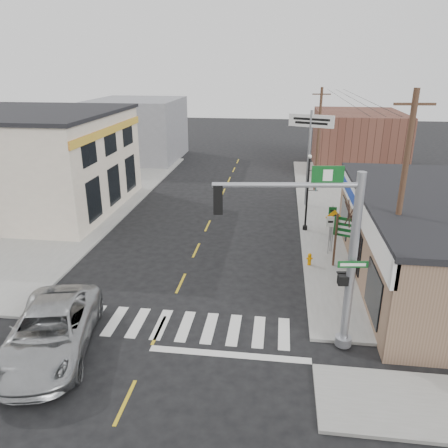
# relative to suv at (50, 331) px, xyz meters

# --- Properties ---
(ground) EXTENTS (140.00, 140.00, 0.00)m
(ground) POSITION_rel_suv_xyz_m (3.55, 1.83, -0.87)
(ground) COLOR black
(ground) RESTS_ON ground
(sidewalk_right) EXTENTS (6.00, 38.00, 0.13)m
(sidewalk_right) POSITION_rel_suv_xyz_m (12.55, 14.83, -0.80)
(sidewalk_right) COLOR gray
(sidewalk_right) RESTS_ON ground
(sidewalk_left) EXTENTS (6.00, 38.00, 0.13)m
(sidewalk_left) POSITION_rel_suv_xyz_m (-5.45, 14.83, -0.80)
(sidewalk_left) COLOR gray
(sidewalk_left) RESTS_ON ground
(center_line) EXTENTS (0.12, 56.00, 0.01)m
(center_line) POSITION_rel_suv_xyz_m (3.55, 9.83, -0.86)
(center_line) COLOR gold
(center_line) RESTS_ON ground
(crosswalk) EXTENTS (11.00, 2.20, 0.01)m
(crosswalk) POSITION_rel_suv_xyz_m (3.55, 2.23, -0.86)
(crosswalk) COLOR silver
(crosswalk) RESTS_ON ground
(left_building) EXTENTS (12.00, 12.00, 6.80)m
(left_building) POSITION_rel_suv_xyz_m (-9.45, 15.83, 2.53)
(left_building) COLOR beige
(left_building) RESTS_ON ground
(bldg_distant_right) EXTENTS (8.00, 10.00, 5.60)m
(bldg_distant_right) POSITION_rel_suv_xyz_m (15.55, 31.83, 1.93)
(bldg_distant_right) COLOR brown
(bldg_distant_right) RESTS_ON ground
(bldg_distant_left) EXTENTS (9.00, 10.00, 6.40)m
(bldg_distant_left) POSITION_rel_suv_xyz_m (-7.45, 33.83, 2.33)
(bldg_distant_left) COLOR gray
(bldg_distant_left) RESTS_ON ground
(suv) EXTENTS (4.16, 6.72, 1.74)m
(suv) POSITION_rel_suv_xyz_m (0.00, 0.00, 0.00)
(suv) COLOR #9C9EA1
(suv) RESTS_ON ground
(traffic_signal_pole) EXTENTS (5.42, 0.40, 6.86)m
(traffic_signal_pole) POSITION_rel_suv_xyz_m (9.93, 1.63, 3.34)
(traffic_signal_pole) COLOR #92949B
(traffic_signal_pole) RESTS_ON sidewalk_right
(guide_sign) EXTENTS (1.63, 0.14, 2.86)m
(guide_sign) POSITION_rel_suv_xyz_m (11.75, 8.53, 1.11)
(guide_sign) COLOR #4D3323
(guide_sign) RESTS_ON sidewalk_right
(fire_hydrant) EXTENTS (0.21, 0.21, 0.66)m
(fire_hydrant) POSITION_rel_suv_xyz_m (9.85, 8.45, -0.38)
(fire_hydrant) COLOR orange
(fire_hydrant) RESTS_ON sidewalk_right
(ped_crossing_sign) EXTENTS (0.96, 0.07, 2.48)m
(ped_crossing_sign) POSITION_rel_suv_xyz_m (11.17, 10.33, 0.98)
(ped_crossing_sign) COLOR gray
(ped_crossing_sign) RESTS_ON sidewalk_right
(lamp_post) EXTENTS (0.63, 0.49, 4.81)m
(lamp_post) POSITION_rel_suv_xyz_m (9.91, 13.61, 2.06)
(lamp_post) COLOR black
(lamp_post) RESTS_ON sidewalk_right
(dance_center_sign) EXTENTS (3.23, 0.20, 6.87)m
(dance_center_sign) POSITION_rel_suv_xyz_m (10.13, 18.83, 4.43)
(dance_center_sign) COLOR gray
(dance_center_sign) RESTS_ON sidewalk_right
(bare_tree) EXTENTS (2.30, 2.30, 4.59)m
(bare_tree) POSITION_rel_suv_xyz_m (11.91, 7.35, 2.87)
(bare_tree) COLOR black
(bare_tree) RESTS_ON sidewalk_right
(shrub_front) EXTENTS (1.17, 1.17, 0.88)m
(shrub_front) POSITION_rel_suv_xyz_m (13.11, 4.84, -0.30)
(shrub_front) COLOR #173219
(shrub_front) RESTS_ON sidewalk_right
(shrub_back) EXTENTS (1.07, 1.07, 0.80)m
(shrub_back) POSITION_rel_suv_xyz_m (12.76, 9.97, -0.34)
(shrub_back) COLOR black
(shrub_back) RESTS_ON sidewalk_right
(utility_pole_near) EXTENTS (1.58, 0.24, 9.10)m
(utility_pole_near) POSITION_rel_suv_xyz_m (13.05, 5.16, 3.93)
(utility_pole_near) COLOR #442C1E
(utility_pole_near) RESTS_ON sidewalk_right
(utility_pole_far) EXTENTS (1.42, 0.21, 8.19)m
(utility_pole_far) POSITION_rel_suv_xyz_m (11.05, 23.07, 3.46)
(utility_pole_far) COLOR #3F2C21
(utility_pole_far) RESTS_ON sidewalk_right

